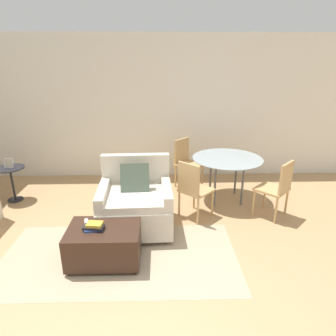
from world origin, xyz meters
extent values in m
plane|color=tan|center=(0.00, 0.00, 0.00)|extent=(20.00, 20.00, 0.00)
cube|color=white|center=(0.00, 3.64, 1.38)|extent=(12.00, 0.06, 2.75)
cube|color=tan|center=(-0.20, 0.83, 0.00)|extent=(2.87, 1.45, 0.00)
cube|color=brown|center=(-0.20, 0.35, 0.00)|extent=(2.81, 0.05, 0.00)
cube|color=brown|center=(-0.20, 0.59, 0.00)|extent=(2.81, 0.05, 0.00)
cube|color=brown|center=(-0.20, 0.83, 0.00)|extent=(2.81, 0.05, 0.00)
cube|color=brown|center=(-0.20, 1.07, 0.00)|extent=(2.81, 0.05, 0.00)
cube|color=brown|center=(-0.20, 1.31, 0.00)|extent=(2.81, 0.05, 0.00)
cube|color=beige|center=(-0.04, 1.49, 0.26)|extent=(1.02, 0.98, 0.40)
cube|color=beige|center=(-0.04, 1.45, 0.51)|extent=(0.78, 0.85, 0.10)
cube|color=beige|center=(-0.05, 1.90, 0.72)|extent=(0.99, 0.16, 0.52)
cube|color=beige|center=(-0.47, 1.47, 0.56)|extent=(0.15, 0.87, 0.20)
cube|color=beige|center=(0.40, 1.50, 0.56)|extent=(0.15, 0.87, 0.20)
cylinder|color=brown|center=(-0.44, 1.08, 0.03)|extent=(0.05, 0.05, 0.06)
cylinder|color=brown|center=(0.39, 1.11, 0.03)|extent=(0.05, 0.05, 0.06)
cylinder|color=brown|center=(-0.47, 1.86, 0.03)|extent=(0.05, 0.05, 0.06)
cylinder|color=brown|center=(0.36, 1.89, 0.03)|extent=(0.05, 0.05, 0.06)
cube|color=#4C5B4C|center=(-0.04, 1.60, 0.74)|extent=(0.40, 0.23, 0.41)
cube|color=#382319|center=(-0.35, 0.77, 0.24)|extent=(0.84, 0.59, 0.40)
cylinder|color=black|center=(-0.72, 0.52, 0.02)|extent=(0.04, 0.04, 0.04)
cylinder|color=black|center=(0.01, 0.52, 0.02)|extent=(0.04, 0.04, 0.04)
cylinder|color=black|center=(-0.72, 1.01, 0.02)|extent=(0.04, 0.04, 0.04)
cylinder|color=black|center=(0.01, 1.01, 0.02)|extent=(0.04, 0.04, 0.04)
cube|color=#2D478C|center=(-0.46, 0.74, 0.45)|extent=(0.22, 0.16, 0.02)
cube|color=black|center=(-0.46, 0.74, 0.48)|extent=(0.25, 0.15, 0.03)
cube|color=gold|center=(-0.45, 0.75, 0.51)|extent=(0.19, 0.15, 0.03)
cube|color=#B7B7BC|center=(-0.58, 0.92, 0.45)|extent=(0.08, 0.15, 0.01)
cylinder|color=black|center=(-2.19, 2.46, 0.59)|extent=(0.46, 0.46, 0.02)
cylinder|color=black|center=(-2.19, 2.46, 0.30)|extent=(0.04, 0.04, 0.56)
cylinder|color=black|center=(-2.19, 2.46, 0.01)|extent=(0.25, 0.25, 0.02)
cube|color=silver|center=(-2.19, 2.46, 0.68)|extent=(0.15, 0.05, 0.16)
cube|color=#B2A893|center=(-2.19, 2.46, 0.68)|extent=(0.12, 0.03, 0.14)
cube|color=silver|center=(-2.19, 2.49, 0.64)|extent=(0.02, 0.03, 0.08)
cylinder|color=#99A8AD|center=(1.42, 2.41, 0.74)|extent=(1.16, 1.16, 0.01)
cylinder|color=#59595B|center=(1.20, 2.18, 0.37)|extent=(0.04, 0.04, 0.74)
cylinder|color=#59595B|center=(1.65, 2.18, 0.37)|extent=(0.04, 0.04, 0.74)
cylinder|color=#59595B|center=(1.20, 2.63, 0.37)|extent=(0.04, 0.04, 0.74)
cylinder|color=#59595B|center=(1.65, 2.63, 0.37)|extent=(0.04, 0.04, 0.74)
cube|color=tan|center=(0.85, 1.83, 0.43)|extent=(0.59, 0.59, 0.03)
cube|color=tan|center=(0.72, 1.70, 0.68)|extent=(0.29, 0.29, 0.45)
cylinder|color=tan|center=(1.10, 1.83, 0.21)|extent=(0.03, 0.03, 0.42)
cylinder|color=tan|center=(0.85, 2.09, 0.21)|extent=(0.03, 0.03, 0.42)
cylinder|color=tan|center=(0.85, 1.58, 0.21)|extent=(0.03, 0.03, 0.42)
cylinder|color=tan|center=(0.60, 1.83, 0.21)|extent=(0.03, 0.03, 0.42)
cube|color=tan|center=(1.99, 1.83, 0.43)|extent=(0.59, 0.59, 0.03)
cube|color=tan|center=(2.13, 1.70, 0.68)|extent=(0.29, 0.29, 0.45)
cylinder|color=tan|center=(1.99, 2.09, 0.21)|extent=(0.03, 0.03, 0.42)
cylinder|color=tan|center=(1.74, 1.83, 0.21)|extent=(0.03, 0.03, 0.42)
cylinder|color=tan|center=(2.25, 1.83, 0.21)|extent=(0.03, 0.03, 0.42)
cylinder|color=tan|center=(1.99, 1.58, 0.21)|extent=(0.03, 0.03, 0.42)
cube|color=tan|center=(0.85, 2.98, 0.43)|extent=(0.59, 0.59, 0.03)
cube|color=tan|center=(0.72, 3.11, 0.68)|extent=(0.29, 0.29, 0.45)
cylinder|color=tan|center=(0.85, 2.72, 0.21)|extent=(0.03, 0.03, 0.42)
cylinder|color=tan|center=(1.10, 2.98, 0.21)|extent=(0.03, 0.03, 0.42)
cylinder|color=tan|center=(0.60, 2.98, 0.21)|extent=(0.03, 0.03, 0.42)
cylinder|color=tan|center=(0.85, 3.23, 0.21)|extent=(0.03, 0.03, 0.42)
camera|label=1|loc=(0.31, -2.26, 2.28)|focal=32.00mm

